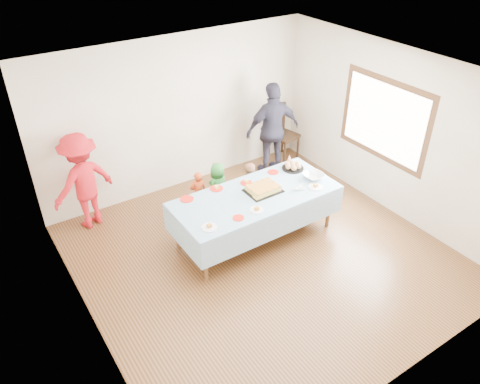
% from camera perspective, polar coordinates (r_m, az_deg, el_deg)
% --- Properties ---
extents(ground, '(5.00, 5.00, 0.00)m').
position_cam_1_polar(ground, '(7.01, 2.74, -7.74)').
color(ground, '#422A12').
rests_on(ground, ground).
extents(room_walls, '(5.04, 5.04, 2.72)m').
position_cam_1_polar(room_walls, '(6.04, 3.57, 5.33)').
color(room_walls, '#BFB49C').
rests_on(room_walls, ground).
extents(party_table, '(2.50, 1.10, 0.78)m').
position_cam_1_polar(party_table, '(6.94, 1.94, -0.70)').
color(party_table, brown).
rests_on(party_table, ground).
extents(birthday_cake, '(0.52, 0.40, 0.09)m').
position_cam_1_polar(birthday_cake, '(6.97, 2.84, 0.40)').
color(birthday_cake, black).
rests_on(birthday_cake, party_table).
extents(rolls_tray, '(0.35, 0.35, 0.11)m').
position_cam_1_polar(rolls_tray, '(7.58, 6.46, 3.14)').
color(rolls_tray, black).
rests_on(rolls_tray, party_table).
extents(punch_bowl, '(0.32, 0.32, 0.08)m').
position_cam_1_polar(punch_bowl, '(7.37, 8.96, 1.93)').
color(punch_bowl, silver).
rests_on(punch_bowl, party_table).
extents(party_hat, '(0.10, 0.10, 0.17)m').
position_cam_1_polar(party_hat, '(7.68, 6.03, 3.96)').
color(party_hat, white).
rests_on(party_hat, party_table).
extents(fork_pile, '(0.24, 0.18, 0.07)m').
position_cam_1_polar(fork_pile, '(7.07, 7.23, 0.58)').
color(fork_pile, white).
rests_on(fork_pile, party_table).
extents(plate_red_far_a, '(0.20, 0.20, 0.01)m').
position_cam_1_polar(plate_red_far_a, '(6.84, -6.50, -0.85)').
color(plate_red_far_a, red).
rests_on(plate_red_far_a, party_table).
extents(plate_red_far_b, '(0.20, 0.20, 0.01)m').
position_cam_1_polar(plate_red_far_b, '(7.04, -2.88, 0.44)').
color(plate_red_far_b, red).
rests_on(plate_red_far_b, party_table).
extents(plate_red_far_c, '(0.19, 0.19, 0.01)m').
position_cam_1_polar(plate_red_far_c, '(7.17, 0.78, 1.13)').
color(plate_red_far_c, red).
rests_on(plate_red_far_c, party_table).
extents(plate_red_far_d, '(0.17, 0.17, 0.01)m').
position_cam_1_polar(plate_red_far_d, '(7.47, 4.05, 2.43)').
color(plate_red_far_d, red).
rests_on(plate_red_far_d, party_table).
extents(plate_red_near, '(0.16, 0.16, 0.01)m').
position_cam_1_polar(plate_red_near, '(6.41, -0.21, -3.17)').
color(plate_red_near, red).
rests_on(plate_red_near, party_table).
extents(plate_white_left, '(0.21, 0.21, 0.01)m').
position_cam_1_polar(plate_white_left, '(6.25, -3.76, -4.33)').
color(plate_white_left, white).
rests_on(plate_white_left, party_table).
extents(plate_white_mid, '(0.19, 0.19, 0.01)m').
position_cam_1_polar(plate_white_mid, '(6.57, 2.05, -2.22)').
color(plate_white_mid, white).
rests_on(plate_white_mid, party_table).
extents(plate_white_right, '(0.22, 0.22, 0.01)m').
position_cam_1_polar(plate_white_right, '(7.16, 9.19, 0.61)').
color(plate_white_right, white).
rests_on(plate_white_right, party_table).
extents(dining_chair, '(0.55, 0.55, 1.09)m').
position_cam_1_polar(dining_chair, '(9.29, 5.00, 7.57)').
color(dining_chair, black).
rests_on(dining_chair, ground).
extents(toddler_left, '(0.32, 0.25, 0.79)m').
position_cam_1_polar(toddler_left, '(7.67, -5.09, -0.15)').
color(toddler_left, '#D3461A').
rests_on(toddler_left, ground).
extents(toddler_mid, '(0.50, 0.42, 0.87)m').
position_cam_1_polar(toddler_mid, '(7.72, -2.68, 0.58)').
color(toddler_mid, '#287A2D').
rests_on(toddler_mid, ground).
extents(toddler_right, '(0.48, 0.41, 0.89)m').
position_cam_1_polar(toddler_right, '(7.69, 1.03, 0.53)').
color(toddler_right, tan).
rests_on(toddler_right, ground).
extents(adult_left, '(1.15, 0.85, 1.59)m').
position_cam_1_polar(adult_left, '(7.59, -18.60, 1.25)').
color(adult_left, red).
rests_on(adult_left, ground).
extents(adult_right, '(1.10, 0.60, 1.78)m').
position_cam_1_polar(adult_right, '(8.62, 4.00, 7.58)').
color(adult_right, '#2A2837').
rests_on(adult_right, ground).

